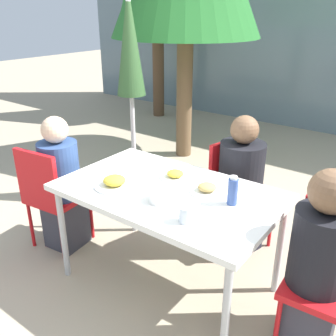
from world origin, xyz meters
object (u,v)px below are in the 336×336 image
at_px(chair_right, 329,269).
at_px(person_right, 317,269).
at_px(chair_far, 236,186).
at_px(closed_umbrella, 130,58).
at_px(person_left, 62,187).
at_px(person_far, 240,190).
at_px(bottle, 233,191).
at_px(salad_bowl, 161,197).
at_px(chair_left, 50,192).
at_px(drinking_cup, 186,214).

bearing_deg(chair_right, person_right, 58.07).
xyz_separation_m(chair_far, closed_umbrella, (-1.20, 0.13, 0.89)).
height_order(person_right, closed_umbrella, closed_umbrella).
bearing_deg(person_left, chair_right, 0.32).
bearing_deg(chair_far, chair_right, 69.73).
height_order(chair_far, person_far, person_far).
xyz_separation_m(bottle, salad_bowl, (-0.36, -0.22, -0.06)).
bearing_deg(chair_far, person_left, -36.25).
distance_m(chair_far, bottle, 0.81).
bearing_deg(chair_left, chair_far, 33.77).
relative_size(person_right, bottle, 6.16).
xyz_separation_m(chair_left, chair_right, (2.00, 0.32, 0.00)).
distance_m(person_left, chair_far, 1.38).
distance_m(chair_left, salad_bowl, 1.09).
relative_size(closed_umbrella, bottle, 11.19).
bearing_deg(drinking_cup, chair_left, 177.17).
relative_size(chair_left, drinking_cup, 9.44).
distance_m(chair_left, drinking_cup, 1.34).
bearing_deg(drinking_cup, salad_bowl, 156.34).
relative_size(chair_right, chair_far, 1.00).
height_order(chair_left, chair_far, same).
xyz_separation_m(chair_left, person_left, (0.04, 0.09, 0.02)).
bearing_deg(closed_umbrella, chair_right, -19.94).
xyz_separation_m(person_left, salad_bowl, (1.02, -0.04, 0.25)).
xyz_separation_m(person_far, bottle, (0.24, -0.61, 0.31)).
relative_size(chair_left, salad_bowl, 5.66).
xyz_separation_m(chair_left, closed_umbrella, (-0.08, 1.08, 0.89)).
height_order(person_right, person_far, person_right).
bearing_deg(person_left, drinking_cup, -13.27).
distance_m(chair_left, closed_umbrella, 1.40).
distance_m(person_left, chair_right, 1.98).
bearing_deg(salad_bowl, person_left, 177.79).
xyz_separation_m(closed_umbrella, drinking_cup, (1.39, -1.14, -0.60)).
distance_m(person_left, closed_umbrella, 1.33).
xyz_separation_m(closed_umbrella, bottle, (1.50, -0.81, -0.56)).
height_order(chair_right, closed_umbrella, closed_umbrella).
relative_size(person_left, chair_far, 1.26).
relative_size(chair_left, bottle, 4.78).
height_order(closed_umbrella, bottle, closed_umbrella).
height_order(chair_right, bottle, bottle).
relative_size(person_far, bottle, 6.14).
distance_m(person_right, bottle, 0.61).
height_order(person_left, chair_right, person_left).
bearing_deg(chair_left, person_far, 30.09).
distance_m(chair_right, closed_umbrella, 2.39).
height_order(chair_right, person_right, person_right).
bearing_deg(person_left, bottle, 1.00).
xyz_separation_m(chair_left, bottle, (1.42, 0.27, 0.32)).
height_order(person_left, chair_far, person_left).
distance_m(chair_left, person_right, 1.97).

